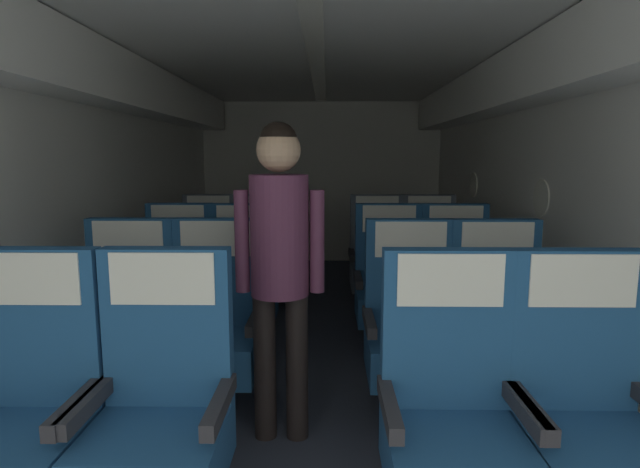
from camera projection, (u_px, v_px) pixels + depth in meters
ground at (316, 352)px, 3.74m from camera, size 3.42×7.08×0.02m
fuselage_shell at (316, 135)px, 3.77m from camera, size 3.30×6.73×2.18m
seat_a_left_window at (24, 415)px, 1.91m from camera, size 0.52×0.49×1.05m
seat_a_left_aisle at (160, 415)px, 1.92m from camera, size 0.52×0.49×1.05m
seat_a_right_aisle at (585, 420)px, 1.88m from camera, size 0.52×0.49×1.05m
seat_a_right_window at (451, 418)px, 1.89m from camera, size 0.52×0.49×1.05m
seat_b_left_window at (127, 329)px, 2.88m from camera, size 0.52×0.49×1.05m
seat_b_left_aisle at (215, 329)px, 2.88m from camera, size 0.52×0.49×1.05m
seat_b_right_aisle at (498, 332)px, 2.83m from camera, size 0.52×0.49×1.05m
seat_b_right_window at (411, 331)px, 2.84m from camera, size 0.52×0.49×1.05m
seat_c_left_window at (177, 286)px, 3.84m from camera, size 0.52×0.49×1.05m
seat_c_left_aisle at (243, 287)px, 3.81m from camera, size 0.52×0.49×1.05m
seat_c_right_aisle at (456, 288)px, 3.80m from camera, size 0.52×0.49×1.05m
seat_c_right_window at (389, 287)px, 3.81m from camera, size 0.52×0.49×1.05m
seat_d_left_window at (208, 261)px, 4.78m from camera, size 0.52×0.49×1.05m
seat_d_left_aisle at (260, 261)px, 4.76m from camera, size 0.52×0.49×1.05m
seat_d_right_aisle at (430, 261)px, 4.75m from camera, size 0.52×0.49×1.05m
seat_d_right_window at (377, 261)px, 4.75m from camera, size 0.52×0.49×1.05m
flight_attendant at (280, 250)px, 2.46m from camera, size 0.43×0.28×1.56m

